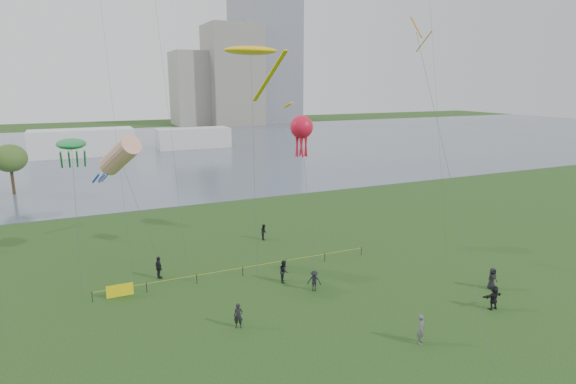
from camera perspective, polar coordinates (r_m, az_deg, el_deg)
name	(u,v)px	position (r m, az deg, el deg)	size (l,w,h in m)	color
ground_plane	(356,351)	(31.54, 8.01, -18.13)	(400.00, 400.00, 0.00)	#183611
lake	(136,150)	(124.54, -17.62, 4.77)	(400.00, 120.00, 0.08)	slate
building_mid	(233,75)	(194.41, -6.58, 13.57)	(20.00, 20.00, 38.00)	gray
building_low	(194,88)	(196.29, -11.07, 11.96)	(16.00, 18.00, 28.00)	gray
pavilion_left	(82,143)	(118.35, -23.19, 5.40)	(22.00, 8.00, 6.00)	silver
pavilion_right	(193,138)	(124.76, -11.17, 6.29)	(18.00, 7.00, 5.00)	silver
fence	(171,282)	(40.38, -13.74, -10.30)	(24.07, 0.07, 1.05)	black
kite_flyer	(421,329)	(32.66, 15.52, -15.39)	(0.71, 0.47, 1.95)	#54585B
spectator_a	(284,271)	(40.34, -0.48, -9.37)	(0.90, 0.70, 1.85)	black
spectator_b	(314,281)	(38.76, 3.13, -10.46)	(1.10, 0.63, 1.70)	black
spectator_c	(159,268)	(42.37, -15.06, -8.66)	(1.13, 0.47, 1.92)	black
spectator_d	(492,278)	(42.35, 23.04, -9.41)	(0.85, 0.56, 1.75)	black
spectator_e	(494,297)	(38.80, 23.20, -11.40)	(1.71, 0.54, 1.84)	black
spectator_f	(238,316)	(33.55, -5.90, -14.39)	(0.62, 0.41, 1.71)	black
spectator_g	(264,232)	(50.88, -2.86, -4.74)	(0.80, 0.62, 1.64)	black
kite_stingray	(251,51)	(44.90, -4.38, 16.29)	(5.01, 10.04, 19.38)	#3F3F42
kite_windsock	(120,156)	(43.55, -19.31, 4.08)	(4.91, 5.89, 12.00)	#3F3F42
kite_creature	(71,144)	(41.60, -24.31, 5.17)	(2.24, 5.25, 11.87)	#3F3F42
kite_octopus	(302,128)	(47.21, 1.61, 7.62)	(4.40, 10.49, 13.09)	#3F3F42
kite_delta	(420,41)	(36.48, 15.38, 16.83)	(2.64, 11.80, 20.66)	#3F3F42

